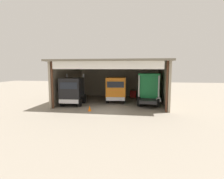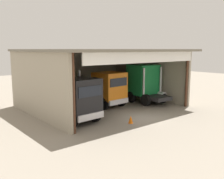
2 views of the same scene
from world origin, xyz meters
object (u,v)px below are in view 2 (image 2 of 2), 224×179
at_px(truck_green_center_right_bay, 144,83).
at_px(oil_drum, 64,96).
at_px(truck_black_left_bay, 77,99).
at_px(traffic_cone, 131,119).
at_px(tool_cart, 97,93).
at_px(truck_orange_yard_outside, 107,88).

xyz_separation_m(truck_green_center_right_bay, oil_drum, (-5.92, 5.82, -1.51)).
bearing_deg(truck_green_center_right_bay, oil_drum, 140.04).
relative_size(truck_green_center_right_bay, oil_drum, 4.86).
bearing_deg(truck_black_left_bay, oil_drum, -115.50).
relative_size(truck_black_left_bay, traffic_cone, 8.10).
bearing_deg(truck_black_left_bay, tool_cart, -138.01).
height_order(truck_orange_yard_outside, traffic_cone, truck_orange_yard_outside).
bearing_deg(oil_drum, truck_orange_yard_outside, -70.55).
distance_m(truck_black_left_bay, tool_cart, 9.95).
height_order(tool_cart, traffic_cone, tool_cart).
distance_m(truck_black_left_bay, truck_green_center_right_bay, 9.18).
bearing_deg(oil_drum, traffic_cone, -91.47).
height_order(oil_drum, tool_cart, tool_cart).
bearing_deg(truck_orange_yard_outside, tool_cart, -118.39).
distance_m(truck_green_center_right_bay, tool_cart, 5.80).
xyz_separation_m(truck_black_left_bay, oil_drum, (3.07, 7.68, -1.28)).
xyz_separation_m(truck_black_left_bay, tool_cart, (6.89, 7.06, -1.25)).
xyz_separation_m(truck_orange_yard_outside, tool_cart, (2.04, 4.43, -1.20)).
relative_size(truck_black_left_bay, truck_orange_yard_outside, 0.97).
xyz_separation_m(truck_orange_yard_outside, oil_drum, (-1.78, 5.05, -1.23)).
relative_size(truck_orange_yard_outside, oil_drum, 4.95).
xyz_separation_m(truck_green_center_right_bay, tool_cart, (-2.10, 5.20, -1.48)).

